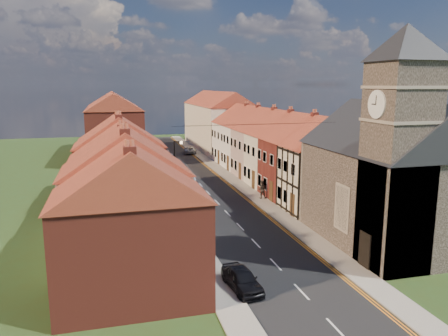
% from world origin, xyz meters
% --- Properties ---
extents(ground, '(160.00, 160.00, 0.00)m').
position_xyz_m(ground, '(0.00, 0.00, 0.00)').
color(ground, '#24401B').
rests_on(ground, ground).
extents(road, '(7.00, 90.00, 0.02)m').
position_xyz_m(road, '(0.00, 30.00, 0.01)').
color(road, black).
rests_on(road, ground).
extents(pavement_left, '(1.80, 90.00, 0.12)m').
position_xyz_m(pavement_left, '(-4.40, 30.00, 0.06)').
color(pavement_left, '#A9A59A').
rests_on(pavement_left, ground).
extents(pavement_right, '(1.80, 90.00, 0.12)m').
position_xyz_m(pavement_right, '(4.40, 30.00, 0.06)').
color(pavement_right, '#A9A59A').
rests_on(pavement_right, ground).
extents(church, '(11.25, 14.25, 15.20)m').
position_xyz_m(church, '(9.36, 3.32, 5.88)').
color(church, black).
rests_on(church, ground).
extents(cottage_r_tudor, '(8.30, 5.20, 9.00)m').
position_xyz_m(cottage_r_tudor, '(9.27, 12.70, 4.47)').
color(cottage_r_tudor, white).
rests_on(cottage_r_tudor, ground).
extents(cottage_r_white_near, '(8.30, 6.00, 9.00)m').
position_xyz_m(cottage_r_white_near, '(9.30, 18.10, 4.47)').
color(cottage_r_white_near, maroon).
rests_on(cottage_r_white_near, ground).
extents(cottage_r_cream_mid, '(8.30, 5.20, 9.00)m').
position_xyz_m(cottage_r_cream_mid, '(9.30, 23.50, 4.48)').
color(cottage_r_cream_mid, white).
rests_on(cottage_r_cream_mid, ground).
extents(cottage_r_pink, '(8.30, 6.00, 9.00)m').
position_xyz_m(cottage_r_pink, '(9.30, 28.90, 4.47)').
color(cottage_r_pink, '#AF908B').
rests_on(cottage_r_pink, ground).
extents(cottage_r_white_far, '(8.30, 5.20, 9.00)m').
position_xyz_m(cottage_r_white_far, '(9.30, 34.30, 4.48)').
color(cottage_r_white_far, white).
rests_on(cottage_r_white_far, ground).
extents(cottage_r_cream_far, '(8.30, 6.00, 9.00)m').
position_xyz_m(cottage_r_cream_far, '(9.30, 39.70, 4.47)').
color(cottage_r_cream_far, white).
rests_on(cottage_r_cream_far, ground).
extents(cottage_l_brick_near, '(8.30, 5.70, 8.80)m').
position_xyz_m(cottage_l_brick_near, '(-9.30, -0.25, 4.37)').
color(cottage_l_brick_near, maroon).
rests_on(cottage_l_brick_near, ground).
extents(cottage_l_cream, '(8.30, 6.30, 9.10)m').
position_xyz_m(cottage_l_cream, '(-9.30, 5.55, 4.52)').
color(cottage_l_cream, white).
rests_on(cottage_l_cream, ground).
extents(cottage_l_white, '(8.30, 6.90, 8.80)m').
position_xyz_m(cottage_l_white, '(-9.30, 11.95, 4.37)').
color(cottage_l_white, white).
rests_on(cottage_l_white, ground).
extents(cottage_l_brick_mid, '(8.30, 5.70, 9.10)m').
position_xyz_m(cottage_l_brick_mid, '(-9.30, 18.05, 4.53)').
color(cottage_l_brick_mid, maroon).
rests_on(cottage_l_brick_mid, ground).
extents(cottage_l_pink, '(8.30, 6.30, 8.80)m').
position_xyz_m(cottage_l_pink, '(-9.30, 23.85, 4.37)').
color(cottage_l_pink, maroon).
rests_on(cottage_l_pink, ground).
extents(block_right_far, '(8.30, 24.20, 10.50)m').
position_xyz_m(block_right_far, '(9.30, 55.00, 5.29)').
color(block_right_far, white).
rests_on(block_right_far, ground).
extents(block_left_far, '(8.30, 24.20, 10.50)m').
position_xyz_m(block_left_far, '(-9.30, 50.00, 5.29)').
color(block_left_far, maroon).
rests_on(block_left_far, ground).
extents(lamppost, '(0.88, 0.15, 6.00)m').
position_xyz_m(lamppost, '(-3.81, 20.00, 3.54)').
color(lamppost, black).
rests_on(lamppost, pavement_left).
extents(car_near, '(1.88, 3.91, 1.29)m').
position_xyz_m(car_near, '(-3.20, -0.81, 0.64)').
color(car_near, black).
rests_on(car_near, ground).
extents(car_mid, '(2.05, 4.53, 1.44)m').
position_xyz_m(car_mid, '(-1.74, 24.20, 0.72)').
color(car_mid, '#B7BAC0').
rests_on(car_mid, ground).
extents(car_far, '(2.85, 4.87, 1.32)m').
position_xyz_m(car_far, '(-3.20, 46.51, 0.66)').
color(car_far, navy).
rests_on(car_far, ground).
extents(car_distant, '(2.46, 4.73, 1.27)m').
position_xyz_m(car_distant, '(-3.20, 55.28, 0.64)').
color(car_distant, '#95999C').
rests_on(car_distant, ground).
extents(pedestrian_left, '(0.65, 0.45, 1.68)m').
position_xyz_m(pedestrian_left, '(-5.10, -0.85, 0.96)').
color(pedestrian_left, black).
rests_on(pedestrian_left, pavement_left).
extents(pedestrian_right, '(1.06, 0.91, 1.88)m').
position_xyz_m(pedestrian_right, '(4.74, 17.92, 1.06)').
color(pedestrian_right, black).
rests_on(pedestrian_right, pavement_right).
extents(car_distant_b, '(2.67, 4.60, 1.20)m').
position_xyz_m(car_distant_b, '(3.20, 50.00, 0.60)').
color(car_distant_b, '#A6A9AE').
rests_on(car_distant_b, ground).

